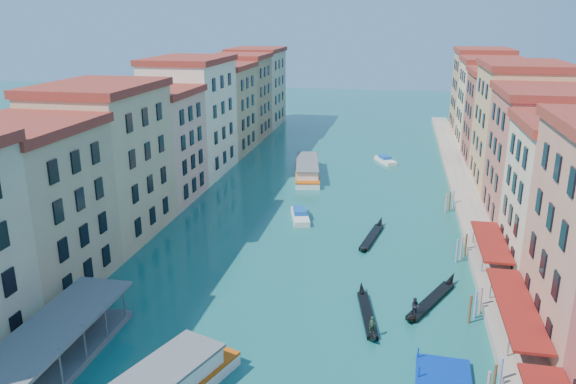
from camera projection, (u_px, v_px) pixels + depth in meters
name	position (u px, v px, depth m)	size (l,w,h in m)	color
left_bank_palazzos	(178.00, 127.00, 95.80)	(12.80, 128.40, 21.00)	#BBAF88
right_bank_palazzos	(525.00, 140.00, 85.76)	(12.80, 128.40, 21.00)	#A94640
quay	(465.00, 194.00, 90.02)	(4.00, 140.00, 1.00)	gray
restaurant_awnings	(517.00, 309.00, 49.94)	(3.20, 44.55, 3.12)	maroon
vaporetto_stop	(61.00, 346.00, 47.16)	(5.40, 16.40, 3.65)	slate
mooring_poles_right	(472.00, 293.00, 56.44)	(1.44, 54.24, 3.20)	#562D1D
mooring_poles_left	(34.00, 344.00, 47.66)	(0.24, 8.24, 3.20)	#562D1D
vaporetto_far	(307.00, 169.00, 102.21)	(7.23, 18.61, 2.70)	white
gondola_fore	(367.00, 313.00, 54.42)	(2.87, 11.16, 2.24)	black
gondola_right	(430.00, 300.00, 56.77)	(6.29, 11.48, 2.46)	black
gondola_far	(372.00, 236.00, 73.63)	(3.08, 11.91, 1.69)	black
motorboat_mid	(300.00, 215.00, 80.50)	(3.89, 7.23, 1.43)	silver
motorboat_far	(385.00, 160.00, 111.53)	(4.69, 6.59, 1.32)	silver
blue_dock	(443.00, 382.00, 44.29)	(4.59, 6.66, 0.54)	#022A9D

